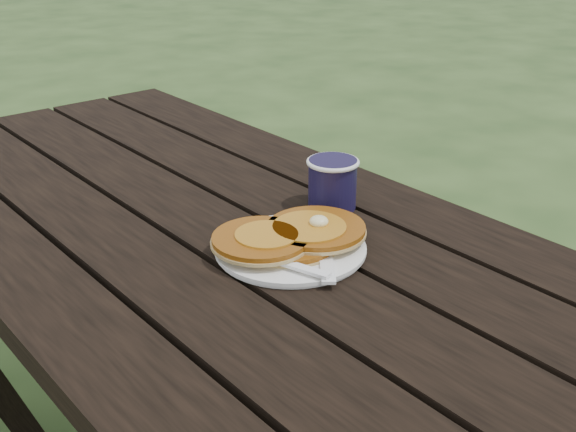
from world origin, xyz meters
TOP-DOWN VIEW (x-y plane):
  - picnic_table at (0.00, 0.00)m, footprint 1.36×1.80m
  - plate at (0.03, -0.09)m, footprint 0.25×0.25m
  - pancake_stack at (0.04, -0.09)m, footprint 0.24×0.18m
  - knife at (0.06, -0.15)m, footprint 0.13×0.15m
  - fork at (-0.01, -0.16)m, footprint 0.08×0.16m
  - coffee_cup at (0.20, -0.01)m, footprint 0.09×0.09m

SIDE VIEW (x-z plane):
  - picnic_table at x=0.00m, z-range -0.01..0.74m
  - plate at x=0.03m, z-range 0.75..0.76m
  - knife at x=0.06m, z-range 0.76..0.76m
  - fork at x=-0.01m, z-range 0.77..0.77m
  - pancake_stack at x=0.04m, z-range 0.76..0.79m
  - coffee_cup at x=0.20m, z-range 0.76..0.84m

